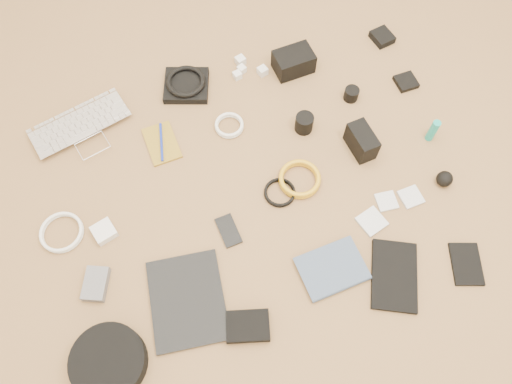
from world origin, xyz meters
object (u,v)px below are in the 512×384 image
object	(u,v)px
dslr_camera	(294,62)
phone	(228,231)
laptop	(86,134)
headphone_case	(109,362)
paperback	(343,291)
tablet	(187,300)

from	to	relation	value
dslr_camera	phone	distance (m)	0.69
laptop	headphone_case	size ratio (longest dim) A/B	1.63
headphone_case	paperback	bearing A→B (deg)	-0.88
tablet	headphone_case	distance (m)	0.27
dslr_camera	phone	world-z (taller)	dslr_camera
paperback	tablet	bearing A→B (deg)	71.14
tablet	phone	distance (m)	0.25
phone	dslr_camera	bearing A→B (deg)	47.69
phone	laptop	bearing A→B (deg)	121.57
laptop	paperback	xyz separation A→B (m)	(0.64, -0.78, -0.00)
paperback	headphone_case	bearing A→B (deg)	84.78
laptop	headphone_case	xyz separation A→B (m)	(-0.06, -0.77, 0.02)
tablet	phone	size ratio (longest dim) A/B	2.63
tablet	dslr_camera	bearing A→B (deg)	56.77
laptop	headphone_case	distance (m)	0.78
laptop	tablet	bearing A→B (deg)	-89.23
laptop	dslr_camera	distance (m)	0.79
laptop	phone	xyz separation A→B (m)	(0.37, -0.49, -0.01)
phone	headphone_case	bearing A→B (deg)	-152.09
phone	paperback	xyz separation A→B (m)	(0.27, -0.29, 0.01)
dslr_camera	headphone_case	xyz separation A→B (m)	(-0.85, -0.83, -0.01)
headphone_case	laptop	bearing A→B (deg)	85.53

